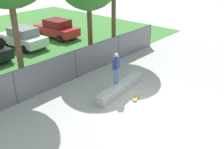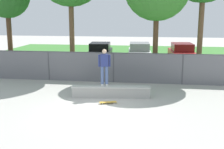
% 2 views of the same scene
% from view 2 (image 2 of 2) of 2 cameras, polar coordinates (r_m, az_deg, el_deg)
% --- Properties ---
extents(ground_plane, '(80.00, 80.00, 0.00)m').
position_cam_2_polar(ground_plane, '(12.55, -2.93, -6.98)').
color(ground_plane, '#ADAAA3').
extents(grass_strip, '(28.17, 20.00, 0.02)m').
position_cam_2_polar(grass_strip, '(27.55, 3.18, 3.45)').
color(grass_strip, '#3D7A33').
rests_on(grass_strip, ground).
extents(concrete_ledge, '(3.89, 0.88, 0.56)m').
position_cam_2_polar(concrete_ledge, '(14.28, -0.19, -3.42)').
color(concrete_ledge, '#999993').
rests_on(concrete_ledge, ground).
extents(skateboarder, '(0.59, 0.33, 1.82)m').
position_cam_2_polar(skateboarder, '(14.10, -1.50, 1.74)').
color(skateboarder, beige).
rests_on(skateboarder, concrete_ledge).
extents(skateboard, '(0.82, 0.44, 0.09)m').
position_cam_2_polar(skateboard, '(13.34, -0.79, -5.47)').
color(skateboard, gold).
rests_on(skateboard, ground).
extents(chainlink_fence, '(16.24, 0.07, 1.81)m').
position_cam_2_polar(chainlink_fence, '(17.28, 0.29, 1.67)').
color(chainlink_fence, '#4C4C51').
rests_on(chainlink_fence, ground).
extents(car_black, '(2.25, 4.32, 1.66)m').
position_cam_2_polar(car_black, '(24.60, -2.35, 4.39)').
color(car_black, black).
rests_on(car_black, ground).
extents(car_white, '(2.25, 4.32, 1.66)m').
position_cam_2_polar(car_white, '(24.64, 5.41, 4.36)').
color(car_white, silver).
rests_on(car_white, ground).
extents(car_red, '(2.25, 4.32, 1.66)m').
position_cam_2_polar(car_red, '(24.86, 13.57, 4.14)').
color(car_red, '#B21E1E').
rests_on(car_red, ground).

